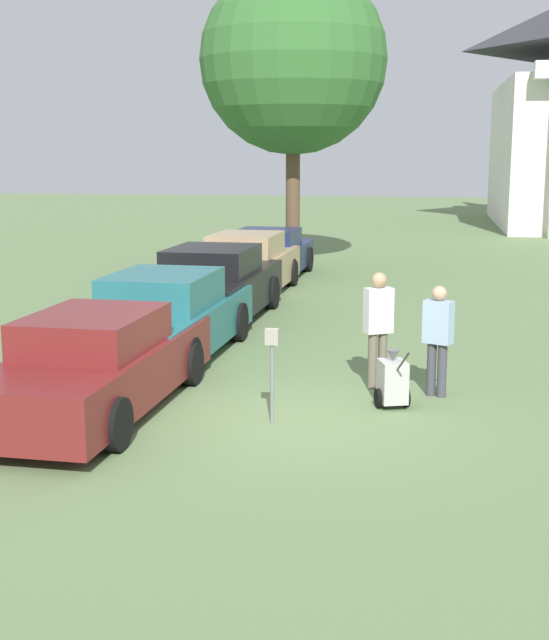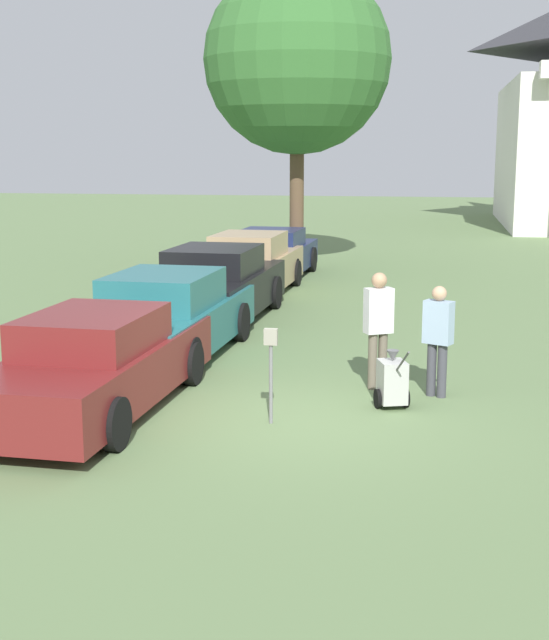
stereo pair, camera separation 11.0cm
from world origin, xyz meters
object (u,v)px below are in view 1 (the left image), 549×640
parked_car_black (214,286)px  equipment_cart (393,381)px  parked_car_maroon (99,365)px  parked_car_teal (166,319)px  parked_car_tan (247,266)px  parked_car_navy (269,254)px  person_worker (378,322)px  person_supervisor (438,334)px  parking_meter (272,357)px

parked_car_black → equipment_cart: parked_car_black is taller
parked_car_maroon → parked_car_teal: (-0.00, 3.30, 0.04)m
parked_car_tan → equipment_cart: size_ratio=5.09×
parked_car_black → parked_car_navy: size_ratio=1.11×
parked_car_navy → person_worker: person_worker is taller
parked_car_maroon → equipment_cart: (4.06, 0.87, -0.28)m
parked_car_navy → person_supervisor: size_ratio=2.82×
parking_meter → person_worker: bearing=57.7°
parked_car_maroon → parked_car_black: 6.95m
parked_car_teal → person_supervisor: 5.00m
parked_car_black → parked_car_tan: (0.00, 3.61, -0.02)m
equipment_cart → person_worker: bearing=86.5°
person_worker → person_supervisor: size_ratio=1.08×
person_supervisor → equipment_cart: 1.11m
person_supervisor → equipment_cart: bearing=73.9°
parked_car_maroon → person_supervisor: person_supervisor is taller
person_worker → equipment_cart: bearing=76.0°
parked_car_maroon → parked_car_navy: parked_car_maroon is taller
parked_car_black → parking_meter: 7.53m
person_worker → person_supervisor: 0.95m
person_worker → parked_car_navy: bearing=-101.1°
parked_car_tan → parked_car_navy: parked_car_tan is taller
parked_car_black → parking_meter: bearing=-68.8°
parked_car_tan → parked_car_black: bearing=-88.1°
parked_car_tan → parked_car_navy: (0.00, 3.09, -0.06)m
parking_meter → equipment_cart: parking_meter is taller
parking_meter → person_worker: (1.30, 2.05, 0.13)m
parked_car_tan → parking_meter: size_ratio=3.89×
parking_meter → person_worker: 2.43m
person_supervisor → parking_meter: bearing=63.5°
parked_car_black → parked_car_tan: bearing=91.9°
parked_car_teal → parking_meter: 4.27m
parking_meter → parked_car_maroon: bearing=176.4°
parked_car_tan → equipment_cart: parked_car_tan is taller
parking_meter → person_supervisor: 2.81m
parked_car_navy → person_worker: (3.79, -11.76, 0.38)m
person_supervisor → parked_car_maroon: bearing=43.7°
parked_car_black → person_supervisor: bearing=-46.9°
parked_car_teal → parked_car_navy: size_ratio=1.13×
parking_meter → person_supervisor: person_supervisor is taller
parked_car_teal → parked_car_tan: (0.00, 7.25, 0.01)m
person_worker → parked_car_teal: bearing=-49.4°
parked_car_maroon → person_worker: (3.79, 1.89, 0.37)m
parked_car_teal → parked_car_tan: size_ratio=1.05×
parked_car_teal → parked_car_tan: 7.25m
person_worker → parked_car_black: bearing=-82.1°
parked_car_navy → parking_meter: size_ratio=3.61×
parked_car_tan → parked_car_navy: 3.09m
parked_car_maroon → parking_meter: 2.51m
parked_car_maroon → person_worker: size_ratio=2.88×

